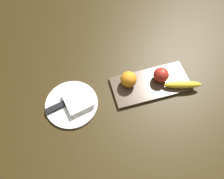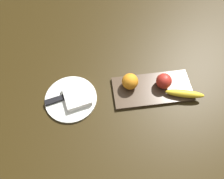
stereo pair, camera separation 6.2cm
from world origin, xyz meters
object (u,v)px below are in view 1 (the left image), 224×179
(fruit_tray, at_px, (150,84))
(knife, at_px, (60,106))
(folded_napkin, at_px, (77,100))
(orange_near_apple, at_px, (129,79))
(dinner_plate, at_px, (72,104))
(apple, at_px, (161,75))
(banana, at_px, (183,85))

(fruit_tray, relative_size, knife, 1.91)
(folded_napkin, bearing_deg, fruit_tray, 0.00)
(orange_near_apple, relative_size, dinner_plate, 0.32)
(orange_near_apple, height_order, dinner_plate, orange_near_apple)
(apple, relative_size, orange_near_apple, 0.96)
(orange_near_apple, relative_size, folded_napkin, 0.62)
(fruit_tray, distance_m, folded_napkin, 0.33)
(fruit_tray, distance_m, knife, 0.41)
(dinner_plate, relative_size, folded_napkin, 1.97)
(banana, relative_size, orange_near_apple, 2.34)
(orange_near_apple, xyz_separation_m, knife, (-0.31, -0.03, -0.03))
(banana, bearing_deg, dinner_plate, -171.65)
(orange_near_apple, bearing_deg, folded_napkin, -173.58)
(fruit_tray, xyz_separation_m, orange_near_apple, (-0.10, 0.03, 0.04))
(folded_napkin, distance_m, knife, 0.08)
(fruit_tray, height_order, folded_napkin, folded_napkin)
(knife, bearing_deg, dinner_plate, -13.07)
(fruit_tray, relative_size, banana, 2.10)
(apple, relative_size, banana, 0.41)
(apple, xyz_separation_m, folded_napkin, (-0.38, -0.01, -0.02))
(knife, bearing_deg, apple, -11.78)
(dinner_plate, height_order, knife, knife)
(folded_napkin, xyz_separation_m, knife, (-0.08, -0.00, -0.01))
(banana, distance_m, dinner_plate, 0.49)
(apple, distance_m, dinner_plate, 0.41)
(apple, relative_size, dinner_plate, 0.30)
(apple, height_order, knife, apple)
(folded_napkin, relative_size, knife, 0.63)
(fruit_tray, distance_m, banana, 0.14)
(banana, bearing_deg, knife, -171.08)
(orange_near_apple, distance_m, folded_napkin, 0.24)
(apple, height_order, banana, apple)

